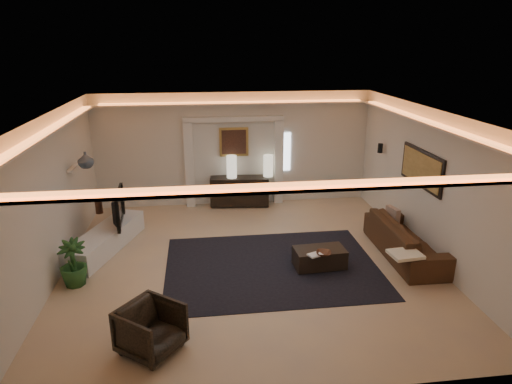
{
  "coord_description": "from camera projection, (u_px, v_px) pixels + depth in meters",
  "views": [
    {
      "loc": [
        -0.89,
        -7.84,
        4.1
      ],
      "look_at": [
        0.2,
        0.6,
        1.25
      ],
      "focal_mm": 31.77,
      "sensor_mm": 36.0,
      "label": 1
    }
  ],
  "objects": [
    {
      "name": "wall_front",
      "position": [
        285.0,
        292.0,
        5.03
      ],
      "size": [
        7.0,
        0.0,
        7.0
      ],
      "primitive_type": "plane",
      "rotation": [
        -1.57,
        0.0,
        0.0
      ],
      "color": "silver",
      "rests_on": "ground"
    },
    {
      "name": "area_rug",
      "position": [
        272.0,
        266.0,
        8.64
      ],
      "size": [
        4.0,
        3.0,
        0.01
      ],
      "primitive_type": "cube",
      "color": "black",
      "rests_on": "ground"
    },
    {
      "name": "ceiling",
      "position": [
        249.0,
        113.0,
        7.86
      ],
      "size": [
        7.0,
        7.0,
        0.0
      ],
      "primitive_type": "plane",
      "rotation": [
        3.14,
        0.0,
        0.0
      ],
      "color": "white",
      "rests_on": "ground"
    },
    {
      "name": "painting_frame",
      "position": [
        234.0,
        142.0,
        11.52
      ],
      "size": [
        0.74,
        0.04,
        0.74
      ],
      "primitive_type": "cube",
      "color": "tan",
      "rests_on": "wall_back"
    },
    {
      "name": "wall_sconce",
      "position": [
        380.0,
        148.0,
        10.73
      ],
      "size": [
        0.12,
        0.12,
        0.22
      ],
      "primitive_type": "cylinder",
      "color": "black",
      "rests_on": "wall_right"
    },
    {
      "name": "tv",
      "position": [
        114.0,
        207.0,
        9.44
      ],
      "size": [
        1.22,
        0.24,
        0.7
      ],
      "primitive_type": "imported",
      "rotation": [
        0.0,
        0.0,
        1.64
      ],
      "color": "black",
      "rests_on": "media_ledge"
    },
    {
      "name": "lamp_left",
      "position": [
        232.0,
        166.0,
        11.48
      ],
      "size": [
        0.32,
        0.32,
        0.57
      ],
      "primitive_type": "cylinder",
      "rotation": [
        0.0,
        0.0,
        -0.3
      ],
      "color": "white",
      "rests_on": "console"
    },
    {
      "name": "wall_niche",
      "position": [
        73.0,
        168.0,
        9.16
      ],
      "size": [
        0.1,
        0.55,
        0.04
      ],
      "primitive_type": "cube",
      "color": "silver",
      "rests_on": "wall_left"
    },
    {
      "name": "floor",
      "position": [
        250.0,
        263.0,
        8.78
      ],
      "size": [
        7.0,
        7.0,
        0.0
      ],
      "primitive_type": "plane",
      "color": "#D2B181",
      "rests_on": "ground"
    },
    {
      "name": "media_ledge",
      "position": [
        106.0,
        239.0,
        9.29
      ],
      "size": [
        1.32,
        2.4,
        0.44
      ],
      "primitive_type": "cube",
      "rotation": [
        0.0,
        0.0,
        -0.33
      ],
      "color": "silver",
      "rests_on": "ground"
    },
    {
      "name": "painting_canvas",
      "position": [
        234.0,
        142.0,
        11.5
      ],
      "size": [
        0.62,
        0.02,
        0.62
      ],
      "primitive_type": "cube",
      "color": "#4C2D1E",
      "rests_on": "wall_back"
    },
    {
      "name": "art_panel_gold",
      "position": [
        421.0,
        169.0,
        8.94
      ],
      "size": [
        0.02,
        1.5,
        0.62
      ],
      "primitive_type": "cube",
      "color": "tan",
      "rests_on": "wall_right"
    },
    {
      "name": "sofa",
      "position": [
        407.0,
        239.0,
        9.01
      ],
      "size": [
        2.39,
        0.96,
        0.69
      ],
      "primitive_type": "imported",
      "rotation": [
        0.0,
        0.0,
        1.56
      ],
      "color": "#472C19",
      "rests_on": "ground"
    },
    {
      "name": "figurine",
      "position": [
        99.0,
        205.0,
        10.04
      ],
      "size": [
        0.21,
        0.21,
        0.42
      ],
      "primitive_type": "cylinder",
      "rotation": [
        0.0,
        0.0,
        -0.41
      ],
      "color": "#4C2C1C",
      "rests_on": "media_ledge"
    },
    {
      "name": "plant",
      "position": [
        73.0,
        263.0,
        7.88
      ],
      "size": [
        0.5,
        0.5,
        0.85
      ],
      "primitive_type": "imported",
      "rotation": [
        0.0,
        0.0,
        0.06
      ],
      "color": "#245121",
      "rests_on": "ground"
    },
    {
      "name": "console",
      "position": [
        240.0,
        191.0,
        11.72
      ],
      "size": [
        1.53,
        0.6,
        0.75
      ],
      "primitive_type": "cube",
      "rotation": [
        0.0,
        0.0,
        -0.09
      ],
      "color": "black",
      "rests_on": "ground"
    },
    {
      "name": "coffee_table",
      "position": [
        319.0,
        257.0,
        8.56
      ],
      "size": [
        0.98,
        0.57,
        0.35
      ],
      "primitive_type": "cube",
      "rotation": [
        0.0,
        0.0,
        0.06
      ],
      "color": "black",
      "rests_on": "ground"
    },
    {
      "name": "bowl",
      "position": [
        324.0,
        252.0,
        8.24
      ],
      "size": [
        0.34,
        0.34,
        0.07
      ],
      "primitive_type": "imported",
      "rotation": [
        0.0,
        0.0,
        -0.28
      ],
      "color": "#4B2919",
      "rests_on": "coffee_table"
    },
    {
      "name": "lamp_right",
      "position": [
        268.0,
        164.0,
        11.6
      ],
      "size": [
        0.26,
        0.26,
        0.56
      ],
      "primitive_type": "cylinder",
      "rotation": [
        0.0,
        0.0,
        0.03
      ],
      "color": "white",
      "rests_on": "console"
    },
    {
      "name": "wall_right",
      "position": [
        429.0,
        185.0,
        8.74
      ],
      "size": [
        0.0,
        7.0,
        7.0
      ],
      "primitive_type": "plane",
      "rotation": [
        1.57,
        0.0,
        -1.57
      ],
      "color": "silver",
      "rests_on": "ground"
    },
    {
      "name": "pilaster_right",
      "position": [
        278.0,
        162.0,
        11.77
      ],
      "size": [
        0.22,
        0.2,
        2.2
      ],
      "primitive_type": "cube",
      "color": "silver",
      "rests_on": "ground"
    },
    {
      "name": "throw_blanket",
      "position": [
        405.0,
        254.0,
        7.92
      ],
      "size": [
        0.58,
        0.49,
        0.06
      ],
      "primitive_type": "cube",
      "rotation": [
        0.0,
        0.0,
        0.11
      ],
      "color": "beige",
      "rests_on": "sofa"
    },
    {
      "name": "throw_pillow",
      "position": [
        393.0,
        216.0,
        9.64
      ],
      "size": [
        0.19,
        0.4,
        0.39
      ],
      "primitive_type": "cube",
      "rotation": [
        0.0,
        0.0,
        0.19
      ],
      "color": "tan",
      "rests_on": "sofa"
    },
    {
      "name": "ginger_jar",
      "position": [
        86.0,
        160.0,
        9.05
      ],
      "size": [
        0.38,
        0.38,
        0.33
      ],
      "primitive_type": "imported",
      "rotation": [
        0.0,
        0.0,
        0.26
      ],
      "color": "#364657",
      "rests_on": "wall_niche"
    },
    {
      "name": "wall_back",
      "position": [
        234.0,
        149.0,
        11.61
      ],
      "size": [
        7.0,
        0.0,
        7.0
      ],
      "primitive_type": "plane",
      "rotation": [
        1.57,
        0.0,
        0.0
      ],
      "color": "silver",
      "rests_on": "ground"
    },
    {
      "name": "daylight_slit",
      "position": [
        286.0,
        152.0,
        11.79
      ],
      "size": [
        0.25,
        0.03,
        1.0
      ],
      "primitive_type": "cube",
      "color": "white",
      "rests_on": "wall_back"
    },
    {
      "name": "cove_soffit",
      "position": [
        249.0,
        129.0,
        7.95
      ],
      "size": [
        7.0,
        7.0,
        0.04
      ],
      "primitive_type": "cube",
      "color": "silver",
      "rests_on": "ceiling"
    },
    {
      "name": "magazine",
      "position": [
        315.0,
        253.0,
        8.23
      ],
      "size": [
        0.3,
        0.26,
        0.03
      ],
      "primitive_type": "cube",
      "rotation": [
        0.0,
        0.0,
        0.39
      ],
      "color": "white",
      "rests_on": "coffee_table"
    },
    {
      "name": "art_panel_frame",
      "position": [
        422.0,
        169.0,
        8.94
      ],
      "size": [
        0.04,
        1.64,
        0.74
      ],
      "primitive_type": "cube",
      "color": "black",
      "rests_on": "wall_right"
    },
    {
      "name": "armchair",
      "position": [
        151.0,
        329.0,
        6.2
      ],
      "size": [
        1.06,
        1.06,
        0.7
      ],
      "primitive_type": "imported",
      "rotation": [
        0.0,
        0.0,
        0.9
      ],
      "color": "black",
      "rests_on": "ground"
    },
    {
      "name": "pilaster_left",
      "position": [
        189.0,
        165.0,
        11.49
      ],
      "size": [
        0.22,
        0.2,
        2.2
      ],
      "primitive_type": "cube",
      "color": "silver",
      "rests_on": "ground"
    },
    {
      "name": "alcove_header",
      "position": [
        234.0,
        119.0,
        11.26
      ],
      "size": [
        2.52,
        0.2,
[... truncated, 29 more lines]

